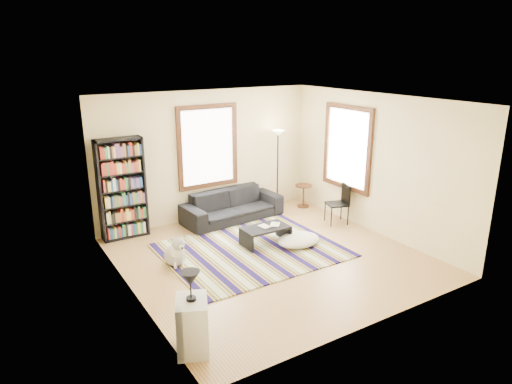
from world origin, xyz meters
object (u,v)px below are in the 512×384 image
coffee_table (265,236)px  white_cabinet (192,325)px  sofa (232,205)px  floor_lamp (278,170)px  bookshelf (122,189)px  dog (174,250)px  side_table (303,196)px  folding_chair (337,204)px  floor_cushion (298,240)px

coffee_table → white_cabinet: 3.38m
sofa → coffee_table: (-0.12, -1.53, -0.14)m
coffee_table → white_cabinet: size_ratio=1.29×
floor_lamp → white_cabinet: floor_lamp is taller
sofa → bookshelf: bearing=169.1°
dog → side_table: bearing=17.5°
bookshelf → folding_chair: size_ratio=2.33×
sofa → bookshelf: 2.40m
bookshelf → white_cabinet: bearing=-95.0°
coffee_table → folding_chair: (1.92, 0.16, 0.25)m
sofa → floor_cushion: bearing=-82.4°
sofa → white_cabinet: (-2.65, -3.78, 0.03)m
bookshelf → side_table: (4.14, -0.41, -0.73)m
dog → floor_lamp: bearing=24.3°
sofa → floor_lamp: 1.40m
bookshelf → dog: bearing=-78.3°
coffee_table → side_table: bearing=35.1°
coffee_table → floor_cushion: bearing=-35.2°
side_table → folding_chair: (-0.05, -1.23, 0.16)m
coffee_table → side_table: side_table is taller
dog → bookshelf: bearing=100.4°
sofa → folding_chair: (1.80, -1.37, 0.11)m
folding_chair → white_cabinet: 5.06m
floor_lamp → folding_chair: size_ratio=2.16×
bookshelf → floor_lamp: bearing=-2.7°
sofa → folding_chair: size_ratio=2.58×
floor_cushion → folding_chair: folding_chair is taller
white_cabinet → dog: (0.71, 2.34, -0.06)m
folding_chair → dog: size_ratio=1.51×
floor_cushion → side_table: side_table is taller
folding_chair → white_cabinet: (-4.45, -2.40, -0.08)m
bookshelf → side_table: size_ratio=3.70×
side_table → white_cabinet: bearing=-141.1°
coffee_table → dog: dog is taller
sofa → white_cabinet: 4.61m
floor_cushion → bookshelf: bearing=141.1°
white_cabinet → dog: white_cabinet is taller
folding_chair → dog: (-3.74, -0.06, -0.14)m
coffee_table → dog: size_ratio=1.58×
floor_cushion → floor_lamp: size_ratio=0.47×
sofa → floor_lamp: floor_lamp is taller
coffee_table → floor_lamp: (1.38, 1.63, 0.75)m
sofa → bookshelf: size_ratio=1.11×
floor_cushion → sofa: bearing=101.8°
side_table → white_cabinet: (-4.50, -3.64, 0.08)m
coffee_table → folding_chair: size_ratio=1.05×
floor_lamp → dog: size_ratio=3.26×
floor_lamp → side_table: size_ratio=3.44×
folding_chair → sofa: bearing=161.1°
bookshelf → folding_chair: 4.45m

